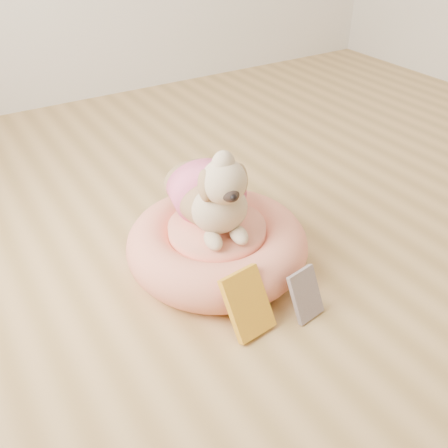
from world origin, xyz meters
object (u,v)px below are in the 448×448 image
pet_bed (217,244)px  book_yellow (248,303)px  dog (211,179)px  book_white (306,295)px

pet_bed → book_yellow: 0.36m
pet_bed → book_yellow: bearing=-104.9°
pet_bed → dog: size_ratio=1.44×
pet_bed → book_white: (0.11, -0.40, -0.00)m
pet_bed → book_white: pet_bed is taller
pet_bed → book_yellow: (-0.09, -0.34, 0.02)m
pet_bed → book_yellow: book_yellow is taller
dog → book_white: bearing=-63.9°
dog → book_white: size_ratio=2.74×
pet_bed → book_white: size_ratio=3.95×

